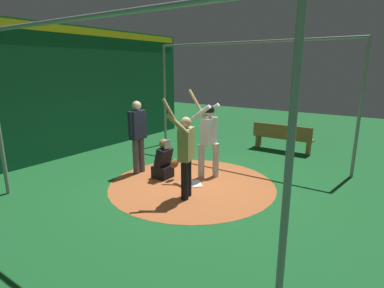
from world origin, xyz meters
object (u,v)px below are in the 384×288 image
object	(u,v)px
home_plate	(192,184)
bench	(282,137)
batter	(208,134)
umpire	(138,133)
visitor	(186,152)
catcher	(164,163)

from	to	relation	value
home_plate	bench	distance (m)	4.08
home_plate	batter	xyz separation A→B (m)	(0.05, 0.61, 1.06)
home_plate	batter	bearing A→B (deg)	85.64
bench	umpire	bearing A→B (deg)	-119.21
home_plate	umpire	world-z (taller)	umpire
home_plate	visitor	bearing A→B (deg)	-65.40
home_plate	catcher	distance (m)	0.88
catcher	bench	bearing A→B (deg)	69.42
umpire	visitor	distance (m)	1.96
umpire	visitor	size ratio (longest dim) A/B	0.89
home_plate	batter	world-z (taller)	batter
home_plate	catcher	xyz separation A→B (m)	(-0.80, -0.02, 0.37)
batter	bench	distance (m)	3.50
bench	home_plate	bearing A→B (deg)	-100.12
batter	bench	bearing A→B (deg)	78.85
umpire	batter	bearing A→B (deg)	23.28
umpire	bench	distance (m)	4.71
visitor	home_plate	bearing A→B (deg)	97.45
catcher	visitor	bearing A→B (deg)	-30.28
catcher	umpire	world-z (taller)	umpire
umpire	visitor	bearing A→B (deg)	-17.36
visitor	catcher	bearing A→B (deg)	132.57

